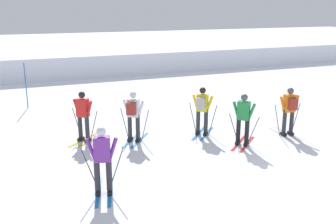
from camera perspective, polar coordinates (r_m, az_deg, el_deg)
The scene contains 9 objects.
ground_plane at distance 10.31m, azimuth 17.60°, elevation -10.54°, with size 120.00×120.00×0.00m, color white.
far_snow_ridge at distance 28.64m, azimuth -9.81°, elevation 7.76°, with size 80.00×7.85×1.38m, color white.
skier_green at distance 12.58m, azimuth 11.05°, elevation -0.90°, with size 1.43×1.35×1.71m.
skier_red at distance 13.00m, azimuth -12.41°, elevation -0.44°, with size 1.41×1.38×1.71m.
skier_orange at distance 13.88m, azimuth 17.47°, elevation 0.37°, with size 1.00×1.63×1.71m.
skier_white at distance 12.70m, azimuth -5.14°, elevation -0.33°, with size 1.27×1.49×1.71m.
skier_yellow at distance 13.36m, azimuth 5.06°, elevation 0.47°, with size 1.35×1.43×1.71m.
skier_purple at distance 9.24m, azimuth -9.65°, elevation -6.85°, with size 0.97×1.64×1.71m.
trail_marker_pole at distance 18.09m, azimuth -20.23°, elevation 3.68°, with size 0.04×0.04×2.02m, color #1E56AD.
Camera 1 is at (-6.19, -6.98, 4.38)m, focal length 41.31 mm.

